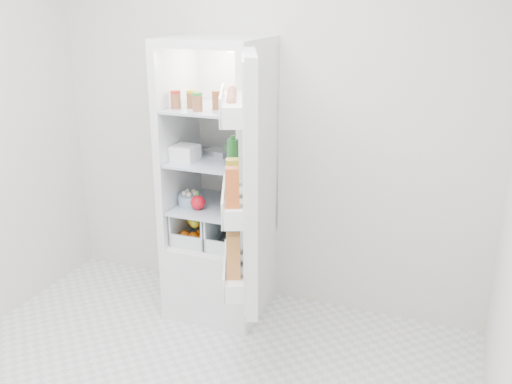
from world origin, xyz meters
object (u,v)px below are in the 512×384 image
at_px(mushroom_bowl, 190,200).
at_px(refrigerator, 222,214).
at_px(fridge_door, 245,187).
at_px(red_cabbage, 242,192).

bearing_deg(mushroom_bowl, refrigerator, 38.32).
xyz_separation_m(refrigerator, fridge_door, (0.42, -0.61, 0.43)).
bearing_deg(red_cabbage, refrigerator, 176.66).
distance_m(refrigerator, mushroom_bowl, 0.24).
distance_m(red_cabbage, mushroom_bowl, 0.34).
distance_m(refrigerator, fridge_door, 0.86).
relative_size(refrigerator, fridge_door, 1.38).
xyz_separation_m(refrigerator, mushroom_bowl, (-0.17, -0.13, 0.12)).
relative_size(refrigerator, red_cabbage, 9.79).
bearing_deg(fridge_door, mushroom_bowl, 27.42).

